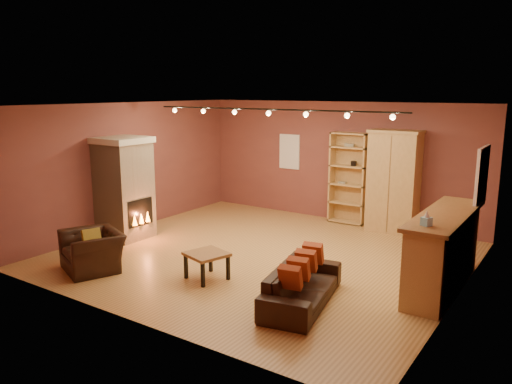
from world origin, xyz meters
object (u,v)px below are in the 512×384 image
Objects in this scene: fireplace at (124,188)px; armchair at (92,244)px; bookcase at (349,177)px; bar_counter at (443,250)px; loveseat at (302,278)px; armoire at (394,181)px; coffee_table at (207,257)px.

fireplace is 1.75× the size of armchair.
fireplace is 1.00× the size of bookcase.
bar_counter is 5.80m from armchair.
bar_counter is at bearing -53.28° from loveseat.
bar_counter reaches higher than armchair.
armoire is (1.10, -0.17, 0.05)m from bookcase.
bookcase is at bearing 171.18° from armoire.
bookcase is 2.86× the size of coffee_table.
coffee_table is at bearing 43.72° from armchair.
coffee_table is at bearing 79.80° from loveseat.
armoire reaches higher than bookcase.
bookcase is 4.08m from bar_counter.
bar_counter reaches higher than loveseat.
bookcase is 1.09× the size of loveseat.
armchair is (-5.22, -2.51, -0.17)m from bar_counter.
fireplace is at bearing -172.25° from bar_counter.
bar_counter is 1.31× the size of loveseat.
bookcase is at bearing 88.32° from armchair.
bookcase is at bearing 134.51° from bar_counter.
bar_counter is at bearing 47.82° from armchair.
loveseat is 2.64× the size of coffee_table.
fireplace reaches higher than armchair.
armoire is 3.02× the size of coffee_table.
fireplace is at bearing 68.17° from loveseat.
fireplace is at bearing -141.62° from armoire.
loveseat is at bearing -74.28° from bookcase.
fireplace is at bearing -132.30° from bookcase.
armoire is 1.15× the size of loveseat.
loveseat is at bearing 34.31° from armchair.
bookcase is at bearing 84.29° from coffee_table.
armoire is 6.32m from armchair.
bookcase is 0.83× the size of bar_counter.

